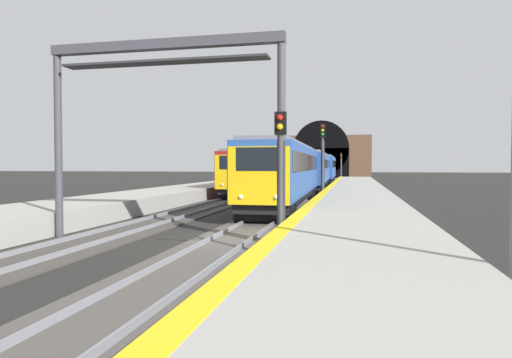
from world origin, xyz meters
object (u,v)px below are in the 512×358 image
(train_adjacent_platform, at_px, (287,168))
(railway_signal_near, at_px, (281,167))
(overhead_signal_gantry, at_px, (163,89))
(train_main_approaching, at_px, (313,169))
(railway_signal_mid, at_px, (323,155))
(railway_signal_far, at_px, (341,164))

(train_adjacent_platform, xyz_separation_m, railway_signal_near, (-47.87, -6.80, 0.36))
(train_adjacent_platform, bearing_deg, overhead_signal_gantry, 1.75)
(railway_signal_near, bearing_deg, overhead_signal_gantry, -95.98)
(train_main_approaching, relative_size, railway_signal_mid, 9.52)
(railway_signal_mid, relative_size, railway_signal_far, 1.19)
(train_adjacent_platform, distance_m, railway_signal_far, 23.65)
(train_adjacent_platform, xyz_separation_m, railway_signal_mid, (-27.66, -6.80, 1.22))
(train_main_approaching, distance_m, railway_signal_near, 32.46)
(train_adjacent_platform, height_order, railway_signal_near, train_adjacent_platform)
(railway_signal_near, xyz_separation_m, railway_signal_far, (70.51, 0.00, 0.26))
(railway_signal_near, distance_m, railway_signal_mid, 20.22)
(overhead_signal_gantry, bearing_deg, train_adjacent_platform, 2.98)
(overhead_signal_gantry, bearing_deg, railway_signal_far, -3.54)
(railway_signal_near, xyz_separation_m, overhead_signal_gantry, (0.45, 4.33, 2.80))
(railway_signal_far, xyz_separation_m, overhead_signal_gantry, (-70.06, 4.33, 2.54))
(train_main_approaching, bearing_deg, train_adjacent_platform, -163.32)
(railway_signal_near, relative_size, railway_signal_mid, 0.76)
(train_main_approaching, height_order, railway_signal_near, railway_signal_near)
(train_adjacent_platform, height_order, railway_signal_mid, railway_signal_mid)
(railway_signal_far, relative_size, overhead_signal_gantry, 0.56)
(train_main_approaching, height_order, overhead_signal_gantry, overhead_signal_gantry)
(railway_signal_near, relative_size, overhead_signal_gantry, 0.51)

